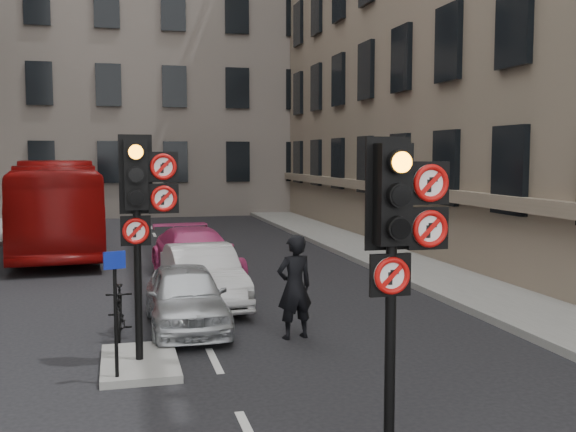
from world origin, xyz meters
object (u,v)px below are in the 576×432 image
car_silver (186,297)px  motorcyclist (295,287)px  car_white (203,275)px  info_sign (115,296)px  signal_far (142,198)px  bus_red (58,206)px  car_pink (196,254)px  signal_near (399,228)px  motorcycle (120,313)px

car_silver → motorcyclist: motorcyclist is taller
car_white → motorcyclist: motorcyclist is taller
info_sign → car_white: bearing=50.7°
signal_far → bus_red: signal_far is taller
car_white → bus_red: size_ratio=0.35×
bus_red → info_sign: 15.13m
car_silver → car_pink: size_ratio=0.78×
signal_far → car_white: size_ratio=0.88×
signal_near → car_silver: 6.75m
signal_near → motorcycle: bearing=117.2°
car_pink → info_sign: info_sign is taller
car_white → bus_red: bus_red is taller
car_silver → car_pink: 5.28m
car_silver → car_pink: car_pink is taller
signal_near → motorcycle: signal_near is taller
signal_far → motorcycle: bearing=102.0°
signal_near → motorcycle: 6.84m
car_white → info_sign: bearing=-114.2°
car_silver → motorcycle: car_silver is taller
motorcycle → motorcyclist: motorcyclist is taller
signal_near → car_pink: bearing=94.7°
car_pink → motorcyclist: 6.53m
signal_far → motorcycle: signal_far is taller
signal_far → motorcycle: size_ratio=2.23×
car_pink → motorcyclist: motorcyclist is taller
signal_far → car_pink: bearing=77.4°
motorcycle → motorcyclist: 3.26m
signal_near → motorcyclist: size_ratio=1.86×
motorcyclist → info_sign: bearing=17.5°
car_pink → motorcycle: bearing=-115.6°
signal_far → motorcyclist: bearing=20.2°
car_white → bus_red: 10.72m
signal_near → car_white: (-1.15, 8.23, -1.92)m
car_pink → signal_near: bearing=-91.0°
car_white → bus_red: (-3.87, 9.96, 0.92)m
signal_far → car_white: 4.91m
motorcyclist → info_sign: size_ratio=1.03×
car_pink → motorcycle: 6.01m
bus_red → info_sign: size_ratio=6.10×
signal_far → info_sign: bearing=-118.3°
car_silver → car_white: size_ratio=0.90×
car_pink → signal_far: bearing=-108.3°
motorcyclist → car_silver: bearing=-45.3°
motorcycle → signal_far: bearing=-76.6°
signal_far → motorcycle: 2.88m
car_white → car_pink: size_ratio=0.86×
car_white → motorcyclist: (1.29, -3.22, 0.30)m
motorcycle → signal_near: bearing=-61.3°
car_silver → motorcyclist: size_ratio=1.90×
motorcycle → motorcyclist: size_ratio=0.83×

